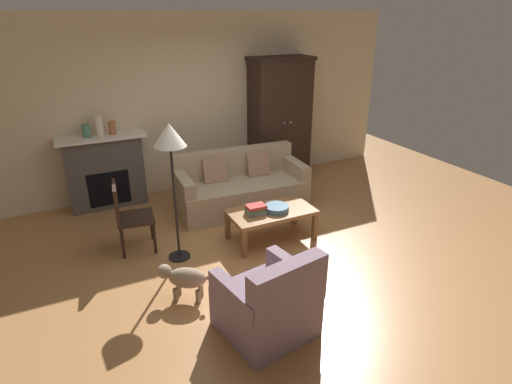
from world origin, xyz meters
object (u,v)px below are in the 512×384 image
Objects in this scene: mantel_vase_terracotta at (112,128)px; coffee_table at (271,214)px; couch at (240,188)px; mantel_vase_jade at (86,131)px; fruit_bowl at (277,208)px; book_stack at (256,209)px; fireplace at (105,171)px; floor_lamp at (170,144)px; mantel_vase_cream at (99,125)px; dog at (184,278)px; armchair_near_left at (269,304)px; armoire at (280,120)px; side_chair_wooden at (127,213)px.

coffee_table is at bearing -52.11° from mantel_vase_terracotta.
couch is 1.78× the size of coffee_table.
coffee_table is 2.93m from mantel_vase_jade.
fruit_bowl is 2.74m from mantel_vase_terracotta.
mantel_vase_terracotta is (-1.35, 2.03, 0.73)m from book_stack.
mantel_vase_jade is at bearing 130.08° from book_stack.
floor_lamp is at bearing -74.80° from fireplace.
mantel_vase_jade is at bearing 180.00° from mantel_vase_cream.
floor_lamp reaches higher than dog.
mantel_vase_terracotta is (-1.63, 2.07, 0.76)m from fruit_bowl.
mantel_vase_jade is at bearing 101.15° from dog.
fruit_bowl is (1.81, -2.09, -0.11)m from fireplace.
coffee_table is 2.70m from mantel_vase_terracotta.
mantel_vase_cream reaches higher than fireplace.
fruit_bowl is at bearing -89.53° from couch.
armchair_near_left reaches higher than couch.
coffee_table is 1.77m from armchair_near_left.
fruit_bowl is (-1.14, -2.01, -0.60)m from armoire.
mantel_vase_cream is 0.34× the size of side_chair_wooden.
armoire reaches higher than mantel_vase_cream.
armchair_near_left is at bearing -67.60° from side_chair_wooden.
floor_lamp reaches higher than mantel_vase_jade.
couch is 2.79m from armchair_near_left.
fireplace is 2.06m from couch.
floor_lamp reaches higher than armchair_near_left.
dog is (0.54, -2.74, -0.97)m from mantel_vase_jade.
armoire is 3.29m from side_chair_wooden.
couch is at bearing -27.67° from mantel_vase_cream.
mantel_vase_terracotta is (-2.77, 0.06, 0.16)m from armoire.
mantel_vase_jade is (-0.18, -0.02, 0.64)m from fireplace.
floor_lamp reaches higher than couch.
mantel_vase_jade is at bearing 133.71° from coffee_table.
mantel_vase_cream is at bearing 180.00° from mantel_vase_terracotta.
book_stack is 1.35× the size of mantel_vase_terracotta.
book_stack is at bearing -125.79° from armoire.
coffee_table is 1.57m from dog.
fireplace is at bearing 90.00° from mantel_vase_cream.
armoire is at bearing -1.51° from fireplace.
mantel_vase_terracotta reaches higher than side_chair_wooden.
mantel_vase_jade is 0.60× the size of mantel_vase_cream.
mantel_vase_jade is at bearing 110.16° from floor_lamp.
fireplace reaches higher than coffee_table.
coffee_table is 3.47× the size of fruit_bowl.
coffee_table is at bearing 1.49° from book_stack.
book_stack is (-0.23, -0.01, 0.11)m from coffee_table.
dog is at bearing -152.91° from coffee_table.
mantel_vase_jade is 2.08m from floor_lamp.
coffee_table is at bearing -49.33° from fireplace.
armchair_near_left is 2.03m from floor_lamp.
coffee_table is at bearing 140.04° from fruit_bowl.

